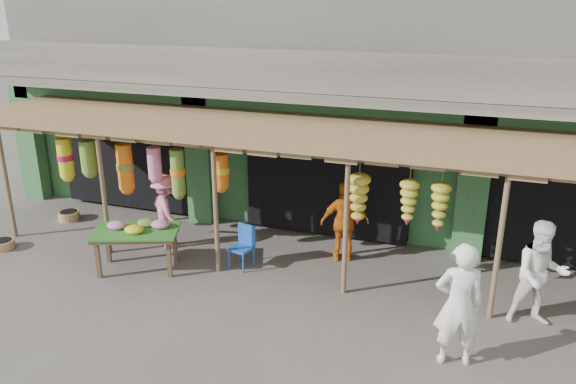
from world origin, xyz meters
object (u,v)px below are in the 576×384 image
(blue_chair, at_px, (244,244))
(person_vendor, at_px, (345,222))
(person_front, at_px, (459,305))
(flower_table, at_px, (137,232))
(person_right, at_px, (540,274))
(person_shopper, at_px, (167,211))

(blue_chair, distance_m, person_vendor, 2.05)
(person_front, height_order, person_vendor, person_front)
(flower_table, xyz_separation_m, person_right, (7.16, 0.48, 0.11))
(person_right, distance_m, person_vendor, 3.71)
(blue_chair, height_order, person_right, person_right)
(blue_chair, xyz_separation_m, person_right, (5.29, -0.32, 0.42))
(blue_chair, relative_size, person_vendor, 0.52)
(person_right, distance_m, person_shopper, 7.21)
(flower_table, xyz_separation_m, person_shopper, (-0.02, 1.11, 0.03))
(flower_table, xyz_separation_m, person_vendor, (3.67, 1.72, 0.04))
(blue_chair, height_order, person_shopper, person_shopper)
(flower_table, bearing_deg, person_front, -30.63)
(person_right, xyz_separation_m, person_shopper, (-7.18, 0.63, -0.09))
(person_front, distance_m, person_right, 1.90)
(flower_table, bearing_deg, blue_chair, 2.13)
(flower_table, height_order, person_vendor, person_vendor)
(person_vendor, bearing_deg, blue_chair, 6.08)
(blue_chair, relative_size, person_right, 0.48)
(flower_table, bearing_deg, person_shopper, 69.87)
(person_front, distance_m, person_shopper, 6.38)
(person_front, relative_size, person_right, 1.06)
(person_vendor, bearing_deg, person_front, 109.26)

